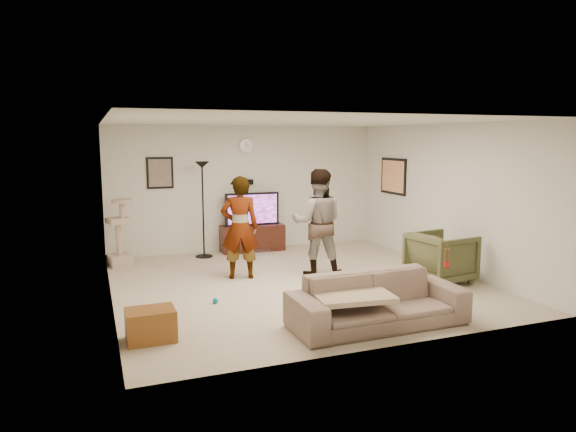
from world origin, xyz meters
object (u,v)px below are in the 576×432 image
object	(u,v)px
person_left	(240,228)
sofa	(378,301)
beer_bottle	(447,259)
person_right	(318,223)
tv_stand	(252,238)
tv	(252,209)
armchair	(441,258)
cat_tree	(118,233)
floor_lamp	(203,210)
side_table	(151,325)

from	to	relation	value
person_left	sofa	size ratio (longest dim) A/B	0.78
person_left	beer_bottle	distance (m)	3.33
person_left	person_right	bearing A→B (deg)	-179.39
beer_bottle	person_left	bearing A→B (deg)	125.55
tv_stand	person_left	xyz separation A→B (m)	(-0.79, -1.93, 0.57)
tv	armchair	size ratio (longest dim) A/B	1.27
cat_tree	person_right	bearing A→B (deg)	-31.24
tv_stand	person_right	xyz separation A→B (m)	(0.46, -2.20, 0.62)
tv	cat_tree	world-z (taller)	cat_tree
floor_lamp	armchair	distance (m)	4.42
person_left	cat_tree	bearing A→B (deg)	-28.37
floor_lamp	tv_stand	bearing A→B (deg)	11.11
sofa	person_left	bearing A→B (deg)	108.82
sofa	beer_bottle	world-z (taller)	beer_bottle
cat_tree	armchair	size ratio (longest dim) A/B	1.38
armchair	cat_tree	bearing A→B (deg)	50.03
sofa	beer_bottle	size ratio (longest dim) A/B	8.56
tv	person_left	bearing A→B (deg)	-112.29
tv_stand	sofa	xyz separation A→B (m)	(0.16, -4.64, 0.05)
sofa	tv_stand	bearing A→B (deg)	91.47
tv_stand	beer_bottle	distance (m)	4.80
person_left	beer_bottle	world-z (taller)	person_left
armchair	person_left	bearing A→B (deg)	56.88
floor_lamp	beer_bottle	world-z (taller)	floor_lamp
tv	armchair	bearing A→B (deg)	-57.46
person_left	side_table	bearing A→B (deg)	66.02
cat_tree	tv	bearing A→B (deg)	7.83
sofa	side_table	world-z (taller)	sofa
person_left	person_right	size ratio (longest dim) A/B	0.94
tv_stand	sofa	size ratio (longest dim) A/B	0.59
sofa	armchair	bearing A→B (deg)	34.48
armchair	sofa	bearing A→B (deg)	117.13
floor_lamp	armchair	bearing A→B (deg)	-44.61
person_right	sofa	xyz separation A→B (m)	(-0.29, -2.44, -0.57)
tv_stand	person_left	bearing A→B (deg)	-112.29
tv	side_table	world-z (taller)	tv
person_left	person_right	distance (m)	1.27
tv	sofa	size ratio (longest dim) A/B	0.51
person_right	armchair	bearing A→B (deg)	167.75
tv_stand	person_left	size ratio (longest dim) A/B	0.76
sofa	armchair	size ratio (longest dim) A/B	2.47
tv_stand	person_right	distance (m)	2.33
sofa	person_right	bearing A→B (deg)	82.64
cat_tree	side_table	world-z (taller)	cat_tree
person_right	beer_bottle	world-z (taller)	person_right
beer_bottle	side_table	world-z (taller)	beer_bottle
side_table	cat_tree	bearing A→B (deg)	91.97
tv	person_left	world-z (taller)	person_left
beer_bottle	side_table	distance (m)	3.68
person_right	sofa	world-z (taller)	person_right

